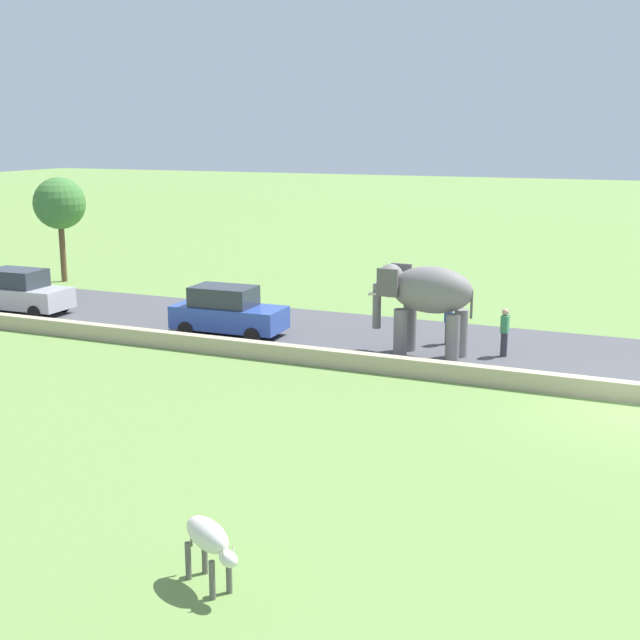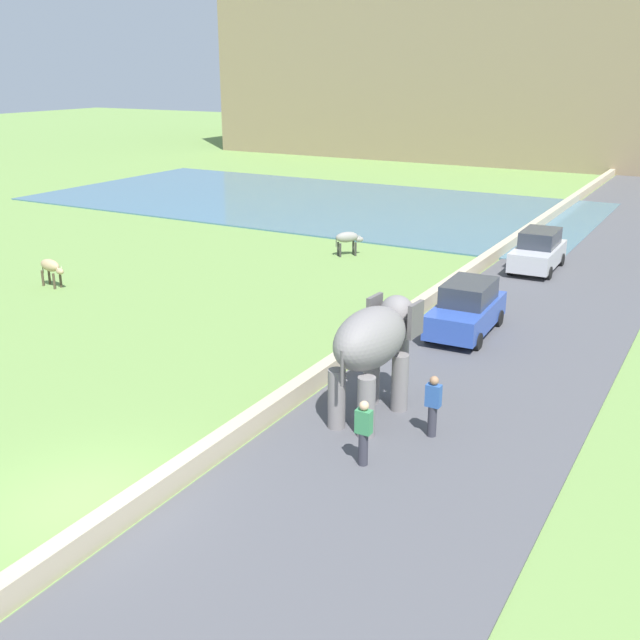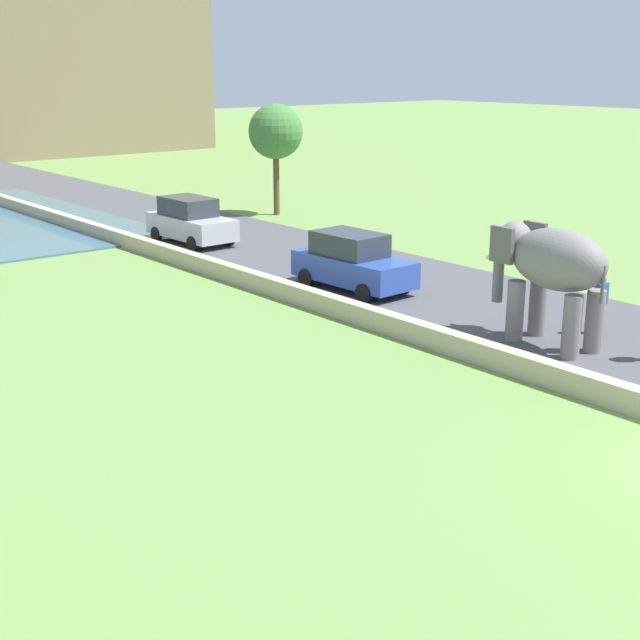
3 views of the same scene
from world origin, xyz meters
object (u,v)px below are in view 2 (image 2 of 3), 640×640
Objects in this scene: cow_grey at (348,238)px; car_silver at (538,251)px; cow_tan at (51,267)px; person_trailing at (364,432)px; elephant at (374,343)px; car_blue at (467,309)px; person_beside_elephant at (433,405)px.

car_silver is at bearing 10.80° from cow_grey.
cow_grey is 0.89× the size of cow_tan.
person_trailing is at bearing -61.59° from cow_grey.
car_blue is (-0.02, 7.24, -1.14)m from elephant.
cow_tan is (-18.36, 4.78, -0.04)m from person_beside_elephant.
person_trailing is 9.70m from car_blue.
cow_tan is (-16.59, -2.81, -0.06)m from car_blue.
cow_tan is (-16.59, -12.27, -0.06)m from car_silver.
person_beside_elephant is 7.79m from car_blue.
person_beside_elephant is 18.54m from cow_grey.
car_silver is at bearing 95.92° from person_beside_elephant.
car_blue reaches higher than person_trailing.
elephant is 17.23m from cow_tan.
person_trailing is 0.40× the size of car_silver.
elephant is at bearing -14.94° from cow_tan.
car_silver is (-1.77, 17.05, 0.03)m from person_beside_elephant.
cow_tan is at bearing -127.14° from cow_grey.
cow_tan is at bearing -170.39° from car_blue.
car_blue reaches higher than cow_tan.
person_trailing reaches higher than cow_grey.
elephant is 17.37m from cow_grey.
elephant is at bearing 168.83° from person_beside_elephant.
person_beside_elephant is at bearing -56.27° from cow_grey.
cow_grey is 13.35m from cow_tan.
elephant is 2.15× the size of person_trailing.
car_blue is at bearing 90.13° from elephant.
person_trailing is 19.14m from car_silver.
car_blue is at bearing -90.00° from car_silver.
cow_tan is (-17.52, 6.85, -0.04)m from person_trailing.
car_silver and car_blue have the same top height.
person_trailing is 19.89m from cow_grey.
elephant is at bearing -89.87° from car_blue.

